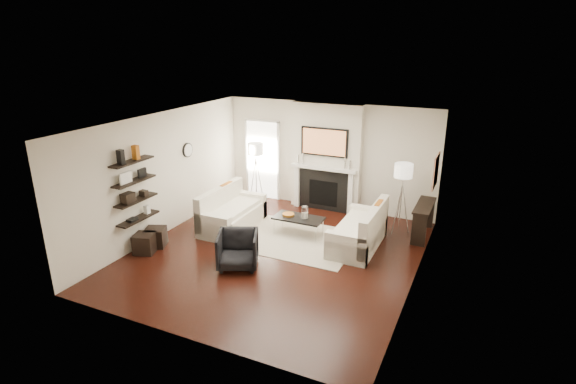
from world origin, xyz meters
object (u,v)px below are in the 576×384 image
at_px(loveseat_right_base, 358,237).
at_px(lamp_right_shade, 404,171).
at_px(lamp_left_shade, 256,149).
at_px(ottoman_near, 156,237).
at_px(armchair, 238,248).
at_px(coffee_table, 299,218).
at_px(loveseat_left_base, 233,219).

xyz_separation_m(loveseat_right_base, lamp_right_shade, (0.64, 1.11, 1.24)).
bearing_deg(lamp_right_shade, lamp_left_shade, 173.84).
bearing_deg(ottoman_near, armchair, -1.36).
relative_size(coffee_table, lamp_left_shade, 2.75).
height_order(loveseat_right_base, coffee_table, same).
distance_m(armchair, ottoman_near, 2.05).
bearing_deg(lamp_right_shade, armchair, -130.06).
bearing_deg(lamp_right_shade, coffee_table, -151.01).
distance_m(loveseat_left_base, armchair, 1.92).
relative_size(loveseat_right_base, coffee_table, 1.64).
distance_m(loveseat_left_base, lamp_right_shade, 4.00).
bearing_deg(ottoman_near, lamp_left_shade, 79.40).
relative_size(lamp_left_shade, ottoman_near, 1.00).
bearing_deg(lamp_right_shade, loveseat_right_base, -119.94).
height_order(loveseat_right_base, lamp_right_shade, lamp_right_shade).
distance_m(lamp_left_shade, ottoman_near, 3.60).
height_order(loveseat_right_base, lamp_left_shade, lamp_left_shade).
height_order(loveseat_right_base, armchair, armchair).
bearing_deg(loveseat_right_base, armchair, -135.07).
xyz_separation_m(loveseat_right_base, coffee_table, (-1.36, 0.00, 0.19)).
bearing_deg(lamp_right_shade, loveseat_left_base, -159.07).
bearing_deg(coffee_table, lamp_right_shade, 28.99).
distance_m(coffee_table, ottoman_near, 3.09).
distance_m(coffee_table, lamp_right_shade, 2.52).
distance_m(loveseat_left_base, ottoman_near, 1.81).
bearing_deg(loveseat_right_base, ottoman_near, -155.36).
bearing_deg(coffee_table, ottoman_near, -144.67).
distance_m(coffee_table, armchair, 1.89).
xyz_separation_m(loveseat_right_base, lamp_left_shade, (-3.26, 1.54, 1.24)).
height_order(coffee_table, armchair, armchair).
height_order(armchair, ottoman_near, armchair).
bearing_deg(loveseat_right_base, coffee_table, 179.82).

